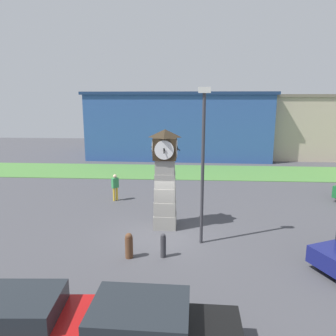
% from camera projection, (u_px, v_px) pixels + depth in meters
% --- Properties ---
extents(ground_plane, '(72.48, 72.48, 0.00)m').
position_uv_depth(ground_plane, '(166.00, 235.00, 15.51)').
color(ground_plane, '#424247').
extents(clock_tower, '(1.40, 1.46, 4.90)m').
position_uv_depth(clock_tower, '(165.00, 178.00, 15.92)').
color(clock_tower, gray).
rests_on(clock_tower, ground_plane).
extents(bollard_near_tower, '(0.32, 0.32, 1.06)m').
position_uv_depth(bollard_near_tower, '(129.00, 245.00, 13.18)').
color(bollard_near_tower, brown).
rests_on(bollard_near_tower, ground_plane).
extents(bollard_mid_row, '(0.23, 0.23, 1.02)m').
position_uv_depth(bollard_mid_row, '(163.00, 245.00, 13.24)').
color(bollard_mid_row, '#333338').
rests_on(bollard_mid_row, ground_plane).
extents(car_near_tower, '(4.37, 2.12, 1.54)m').
position_uv_depth(car_near_tower, '(24.00, 323.00, 8.26)').
color(car_near_tower, '#A51111').
rests_on(car_near_tower, ground_plane).
extents(car_by_building, '(4.38, 2.18, 1.48)m').
position_uv_depth(car_by_building, '(149.00, 331.00, 8.03)').
color(car_by_building, black).
rests_on(car_by_building, ground_plane).
extents(pedestrian_crossing_lot, '(0.43, 0.46, 1.61)m').
position_uv_depth(pedestrian_crossing_lot, '(162.00, 169.00, 25.39)').
color(pedestrian_crossing_lot, '#264CA5').
rests_on(pedestrian_crossing_lot, ground_plane).
extents(pedestrian_by_cars, '(0.46, 0.45, 1.69)m').
position_uv_depth(pedestrian_by_cars, '(115.00, 186.00, 20.44)').
color(pedestrian_by_cars, gold).
rests_on(pedestrian_by_cars, ground_plane).
extents(street_lamp_near_road, '(0.50, 0.24, 6.78)m').
position_uv_depth(street_lamp_near_road, '(203.00, 157.00, 13.83)').
color(street_lamp_near_road, '#333338').
rests_on(street_lamp_near_road, ground_plane).
extents(warehouse_blue_far, '(19.43, 10.56, 6.91)m').
position_uv_depth(warehouse_blue_far, '(179.00, 124.00, 36.67)').
color(warehouse_blue_far, '#2D5193').
rests_on(warehouse_blue_far, ground_plane).
extents(storefront_low_left, '(18.74, 9.00, 6.67)m').
position_uv_depth(storefront_low_left, '(328.00, 125.00, 36.07)').
color(storefront_low_left, '#B7A88E').
rests_on(storefront_low_left, ground_plane).
extents(grass_verge_far, '(43.49, 5.69, 0.04)m').
position_uv_depth(grass_verge_far, '(215.00, 172.00, 28.26)').
color(grass_verge_far, '#477A38').
rests_on(grass_verge_far, ground_plane).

